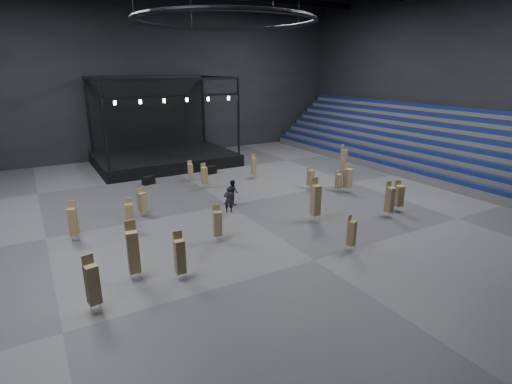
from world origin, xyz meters
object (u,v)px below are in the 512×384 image
crew_member (233,192)px  flight_case_mid (210,170)px  chair_stack_10 (142,201)px  chair_stack_13 (399,195)px  chair_stack_7 (316,199)px  chair_stack_6 (254,166)px  chair_stack_3 (217,223)px  chair_stack_9 (310,177)px  chair_stack_16 (133,251)px  man_center (229,200)px  chair_stack_4 (348,178)px  flight_case_left (149,180)px  chair_stack_11 (73,221)px  chair_stack_17 (204,175)px  chair_stack_8 (344,159)px  chair_stack_5 (180,255)px  chair_stack_15 (390,199)px  chair_stack_0 (92,283)px  chair_stack_1 (190,170)px  chair_stack_14 (130,214)px  flight_case_right (210,170)px  chair_stack_12 (339,181)px  chair_stack_2 (351,232)px

crew_member → flight_case_mid: bearing=-17.8°
chair_stack_10 → chair_stack_13: (16.29, -8.31, 0.14)m
chair_stack_7 → chair_stack_6: bearing=85.2°
chair_stack_3 → chair_stack_9: chair_stack_3 is taller
chair_stack_16 → man_center: bearing=42.7°
chair_stack_4 → chair_stack_10: chair_stack_4 is taller
flight_case_left → chair_stack_11: chair_stack_11 is taller
chair_stack_9 → chair_stack_6: bearing=100.2°
chair_stack_17 → chair_stack_8: bearing=-11.6°
chair_stack_5 → chair_stack_15: 15.57m
chair_stack_0 → chair_stack_1: (11.13, 17.57, -0.34)m
chair_stack_7 → man_center: 6.27m
flight_case_mid → chair_stack_14: 15.01m
flight_case_mid → chair_stack_10: 12.38m
chair_stack_10 → chair_stack_15: chair_stack_15 is taller
chair_stack_13 → chair_stack_15: 1.55m
chair_stack_13 → chair_stack_15: bearing=-153.1°
flight_case_right → chair_stack_15: 18.24m
flight_case_mid → chair_stack_1: chair_stack_1 is taller
chair_stack_6 → chair_stack_7: size_ratio=0.75×
chair_stack_3 → man_center: 5.09m
chair_stack_0 → chair_stack_8: 28.01m
flight_case_mid → chair_stack_9: chair_stack_9 is taller
chair_stack_3 → chair_stack_12: size_ratio=1.23×
crew_member → chair_stack_1: bearing=-2.0°
chair_stack_10 → man_center: bearing=-47.0°
flight_case_left → chair_stack_1: 3.85m
chair_stack_2 → crew_member: chair_stack_2 is taller
chair_stack_15 → man_center: bearing=140.4°
chair_stack_4 → chair_stack_13: chair_stack_4 is taller
flight_case_right → chair_stack_7: size_ratio=0.38×
flight_case_mid → chair_stack_1: (-2.57, -1.52, 0.66)m
chair_stack_0 → flight_case_mid: bearing=41.5°
chair_stack_3 → chair_stack_9: size_ratio=1.13×
flight_case_mid → crew_member: (-2.19, -9.43, 0.62)m
chair_stack_1 → chair_stack_2: size_ratio=0.87×
chair_stack_16 → chair_stack_1: bearing=65.5°
chair_stack_17 → chair_stack_4: bearing=-38.4°
chair_stack_9 → chair_stack_15: (0.64, -8.11, 0.25)m
chair_stack_6 → chair_stack_10: bearing=-142.6°
flight_case_left → chair_stack_1: bearing=-11.5°
chair_stack_5 → chair_stack_6: bearing=51.9°
flight_case_mid → chair_stack_4: chair_stack_4 is taller
chair_stack_14 → chair_stack_10: bearing=70.2°
man_center → flight_case_left: bearing=-49.9°
flight_case_mid → flight_case_right: size_ratio=0.87×
chair_stack_2 → chair_stack_8: bearing=26.4°
chair_stack_5 → crew_member: size_ratio=1.32×
chair_stack_3 → chair_stack_7: chair_stack_7 is taller
man_center → chair_stack_12: bearing=-157.8°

